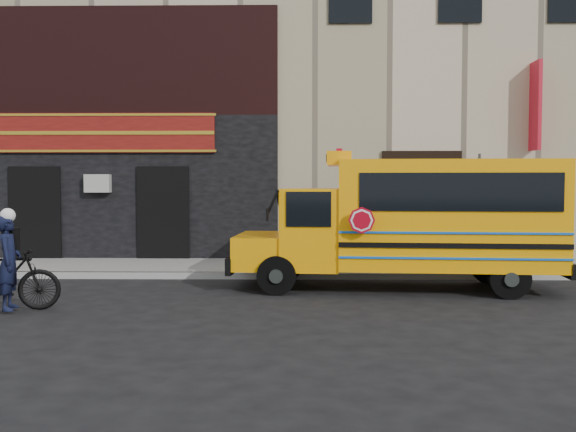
% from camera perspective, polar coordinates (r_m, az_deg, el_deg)
% --- Properties ---
extents(ground, '(120.00, 120.00, 0.00)m').
position_cam_1_polar(ground, '(12.67, -1.72, -7.38)').
color(ground, black).
rests_on(ground, ground).
extents(curb, '(40.00, 0.20, 0.15)m').
position_cam_1_polar(curb, '(15.22, -1.26, -5.33)').
color(curb, '#9A9A94').
rests_on(curb, ground).
extents(sidewalk, '(40.00, 3.00, 0.15)m').
position_cam_1_polar(sidewalk, '(16.70, -1.06, -4.58)').
color(sidewalk, gray).
rests_on(sidewalk, ground).
extents(building, '(20.00, 10.70, 12.00)m').
position_cam_1_polar(building, '(23.22, -0.62, 12.56)').
color(building, '#C7B395').
rests_on(building, sidewalk).
extents(school_bus, '(7.04, 2.67, 2.92)m').
position_cam_1_polar(school_bus, '(13.89, 11.12, -0.24)').
color(school_bus, black).
rests_on(school_bus, ground).
extents(sign_pole, '(0.10, 0.26, 2.97)m').
position_cam_1_polar(sign_pole, '(16.18, 16.60, 0.63)').
color(sign_pole, '#373D39').
rests_on(sign_pole, ground).
extents(bicycle, '(1.97, 0.96, 1.14)m').
position_cam_1_polar(bicycle, '(12.45, -23.90, -5.17)').
color(bicycle, black).
rests_on(bicycle, ground).
extents(cyclist, '(0.52, 0.68, 1.68)m').
position_cam_1_polar(cyclist, '(12.29, -23.56, -4.01)').
color(cyclist, black).
rests_on(cyclist, ground).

